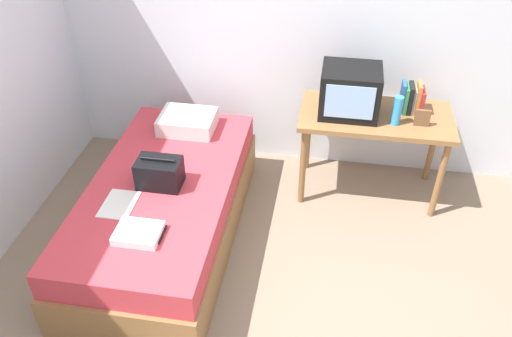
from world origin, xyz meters
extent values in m
plane|color=#84705B|center=(0.00, 0.00, 0.00)|extent=(8.00, 8.00, 0.00)
cube|color=silver|center=(0.00, 2.00, 1.30)|extent=(5.20, 0.10, 2.60)
cube|color=olive|center=(-0.82, 0.74, 0.17)|extent=(1.00, 2.00, 0.34)
cube|color=#C63842|center=(-0.82, 0.74, 0.43)|extent=(0.97, 1.94, 0.20)
cube|color=olive|center=(0.65, 1.57, 0.72)|extent=(1.16, 0.60, 0.04)
cylinder|color=olive|center=(0.13, 1.33, 0.35)|extent=(0.05, 0.05, 0.70)
cylinder|color=olive|center=(1.17, 1.33, 0.35)|extent=(0.05, 0.05, 0.70)
cylinder|color=olive|center=(0.13, 1.81, 0.35)|extent=(0.05, 0.05, 0.70)
cylinder|color=olive|center=(1.17, 1.81, 0.35)|extent=(0.05, 0.05, 0.70)
cube|color=black|center=(0.44, 1.57, 0.92)|extent=(0.44, 0.38, 0.36)
cube|color=#8CB2E0|center=(0.44, 1.37, 0.93)|extent=(0.35, 0.01, 0.26)
cylinder|color=#3399DB|center=(0.79, 1.45, 0.85)|extent=(0.07, 0.07, 0.23)
cube|color=#2D5699|center=(0.83, 1.66, 0.86)|extent=(0.03, 0.13, 0.24)
cube|color=#337F47|center=(0.86, 1.66, 0.84)|extent=(0.02, 0.17, 0.21)
cube|color=black|center=(0.89, 1.66, 0.85)|extent=(0.03, 0.16, 0.22)
cube|color=gray|center=(0.92, 1.66, 0.83)|extent=(0.02, 0.14, 0.19)
cube|color=#CC7233|center=(0.95, 1.66, 0.86)|extent=(0.03, 0.14, 0.24)
cube|color=#B72D33|center=(0.98, 1.66, 0.83)|extent=(0.03, 0.16, 0.19)
cube|color=brown|center=(0.98, 1.45, 0.80)|extent=(0.11, 0.02, 0.13)
cube|color=silver|center=(-0.81, 1.44, 0.60)|extent=(0.43, 0.34, 0.13)
cube|color=black|center=(-0.80, 0.71, 0.63)|extent=(0.30, 0.20, 0.20)
cylinder|color=black|center=(-0.80, 0.71, 0.75)|extent=(0.24, 0.02, 0.02)
cube|color=white|center=(-1.01, 0.45, 0.54)|extent=(0.21, 0.29, 0.01)
cube|color=black|center=(-0.65, 0.22, 0.55)|extent=(0.04, 0.16, 0.02)
cube|color=white|center=(-0.78, 0.19, 0.56)|extent=(0.28, 0.22, 0.05)
camera|label=1|loc=(0.31, -1.98, 2.79)|focal=36.65mm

